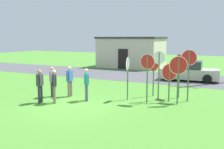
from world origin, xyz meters
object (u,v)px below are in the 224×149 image
at_px(person_in_dark_shirt, 70,80).
at_px(person_with_sunhat, 54,84).
at_px(stop_sign_rear_right, 179,68).
at_px(stop_sign_rear_left, 159,68).
at_px(stop_sign_far_back, 169,76).
at_px(parked_car_on_street, 189,72).
at_px(person_on_left, 40,84).
at_px(stop_sign_low_front, 154,71).
at_px(stop_sign_leaning_right, 189,66).
at_px(stop_sign_leaning_left, 128,71).
at_px(stop_sign_center_cluster, 147,70).
at_px(person_in_blue, 86,83).
at_px(person_holding_notes, 52,80).
at_px(stop_sign_nearest, 178,71).

distance_m(person_in_dark_shirt, person_with_sunhat, 1.57).
xyz_separation_m(stop_sign_rear_right, stop_sign_rear_left, (-0.81, -1.06, 0.09)).
distance_m(stop_sign_rear_right, person_in_dark_shirt, 6.03).
bearing_deg(person_with_sunhat, stop_sign_far_back, 30.44).
height_order(parked_car_on_street, person_on_left, person_on_left).
height_order(parked_car_on_street, stop_sign_low_front, stop_sign_low_front).
bearing_deg(stop_sign_leaning_right, person_with_sunhat, -149.55).
distance_m(stop_sign_low_front, person_in_dark_shirt, 4.69).
bearing_deg(person_with_sunhat, person_in_dark_shirt, 97.45).
relative_size(stop_sign_far_back, person_with_sunhat, 1.17).
bearing_deg(stop_sign_far_back, person_in_dark_shirt, -165.05).
distance_m(parked_car_on_street, stop_sign_leaning_left, 8.21).
xyz_separation_m(stop_sign_center_cluster, person_in_blue, (-2.98, -0.94, -0.74)).
height_order(stop_sign_rear_right, person_holding_notes, stop_sign_rear_right).
bearing_deg(parked_car_on_street, stop_sign_leaning_right, -79.22).
bearing_deg(stop_sign_low_front, person_in_dark_shirt, -150.79).
height_order(parked_car_on_street, person_holding_notes, person_holding_notes).
bearing_deg(stop_sign_far_back, person_with_sunhat, -149.56).
height_order(person_in_dark_shirt, person_holding_notes, same).
bearing_deg(person_on_left, stop_sign_rear_left, 32.79).
bearing_deg(parked_car_on_street, person_on_left, -116.06).
xyz_separation_m(person_with_sunhat, person_holding_notes, (-1.03, 1.05, 0.00)).
bearing_deg(stop_sign_rear_right, person_on_left, -143.72).
relative_size(stop_sign_nearest, person_on_left, 1.41).
relative_size(person_in_dark_shirt, person_in_blue, 1.00).
bearing_deg(stop_sign_leaning_left, person_with_sunhat, -141.69).
bearing_deg(stop_sign_rear_left, stop_sign_leaning_right, 18.12).
distance_m(stop_sign_far_back, person_holding_notes, 6.35).
relative_size(stop_sign_leaning_left, person_holding_notes, 1.34).
xyz_separation_m(stop_sign_rear_left, stop_sign_center_cluster, (-0.31, -0.88, -0.03)).
bearing_deg(person_on_left, stop_sign_rear_right, 36.28).
bearing_deg(stop_sign_far_back, stop_sign_rear_right, 77.70).
height_order(stop_sign_low_front, stop_sign_nearest, stop_sign_nearest).
distance_m(stop_sign_leaning_right, person_on_left, 7.57).
height_order(parked_car_on_street, stop_sign_center_cluster, stop_sign_center_cluster).
bearing_deg(stop_sign_far_back, person_on_left, -150.19).
bearing_deg(stop_sign_far_back, person_holding_notes, -162.63).
xyz_separation_m(person_with_sunhat, person_on_left, (-0.66, -0.31, 0.00)).
height_order(stop_sign_nearest, stop_sign_center_cluster, stop_sign_center_cluster).
height_order(stop_sign_leaning_left, person_with_sunhat, stop_sign_leaning_left).
bearing_deg(parked_car_on_street, stop_sign_rear_right, -83.62).
distance_m(stop_sign_far_back, person_in_blue, 4.27).
distance_m(parked_car_on_street, stop_sign_rear_right, 6.42).
height_order(stop_sign_rear_left, person_on_left, stop_sign_rear_left).
distance_m(stop_sign_leaning_left, stop_sign_rear_left, 1.63).
bearing_deg(person_with_sunhat, stop_sign_leaning_right, 30.45).
distance_m(stop_sign_rear_left, person_holding_notes, 5.85).
height_order(stop_sign_low_front, stop_sign_rear_left, stop_sign_rear_left).
xyz_separation_m(stop_sign_center_cluster, person_holding_notes, (-5.16, -1.04, -0.74)).
relative_size(person_in_dark_shirt, person_holding_notes, 1.00).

